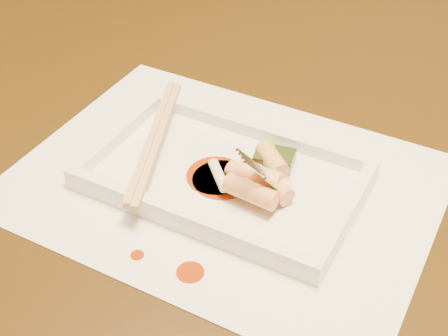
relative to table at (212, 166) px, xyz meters
The scene contains 23 objects.
table is the anchor object (origin of this frame).
placemat 0.18m from the table, 55.82° to the right, with size 0.40×0.30×0.00m, color white.
sauce_splatter_a 0.28m from the table, 64.45° to the right, with size 0.02×0.02×0.00m, color #9C2D04.
sauce_splatter_b 0.27m from the table, 75.24° to the right, with size 0.01×0.01×0.00m, color #9C2D04.
plate_base 0.18m from the table, 55.82° to the right, with size 0.26×0.16×0.01m, color white.
plate_rim_far 0.15m from the table, 30.75° to the right, with size 0.26×0.01×0.01m, color white.
plate_rim_near 0.25m from the table, 66.95° to the right, with size 0.26×0.01×0.01m, color white.
plate_rim_left 0.18m from the table, 107.71° to the right, with size 0.01×0.14×0.01m, color white.
plate_rim_right 0.27m from the table, 30.80° to the right, with size 0.01×0.14×0.01m, color white.
veg_piece 0.19m from the table, 35.20° to the right, with size 0.04×0.03×0.01m, color black.
scallion_white 0.20m from the table, 58.00° to the right, with size 0.01×0.01×0.04m, color #EAEACC.
scallion_green 0.21m from the table, 39.51° to the right, with size 0.01×0.01×0.09m, color green.
chopstick_a 0.18m from the table, 88.92° to the right, with size 0.01×0.20×0.01m, color tan.
chopstick_b 0.18m from the table, 85.24° to the right, with size 0.01×0.20×0.01m, color tan.
fork 0.26m from the table, 34.53° to the right, with size 0.09×0.10×0.14m, color silver, non-canonical shape.
sauce_blob_0 0.19m from the table, 56.70° to the right, with size 0.06×0.06×0.00m, color #9C2D04.
sauce_blob_1 0.19m from the table, 58.70° to the right, with size 0.06×0.06×0.00m, color #9C2D04.
rice_cake_0 0.22m from the table, 42.92° to the right, with size 0.02×0.02×0.05m, color #FEC176.
rice_cake_1 0.22m from the table, 43.72° to the right, with size 0.02×0.02×0.04m, color #FEC176.
rice_cake_2 0.23m from the table, 49.98° to the right, with size 0.02×0.02×0.05m, color #FEC176.
rice_cake_3 0.21m from the table, 48.27° to the right, with size 0.02×0.02×0.05m, color #FEC176.
rice_cake_4 0.19m from the table, 37.45° to the right, with size 0.02×0.02×0.04m, color #FEC176.
rice_cake_5 0.22m from the table, 45.79° to the right, with size 0.02×0.02×0.04m, color #FEC176.
Camera 1 is at (0.30, -0.53, 1.15)m, focal length 50.00 mm.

